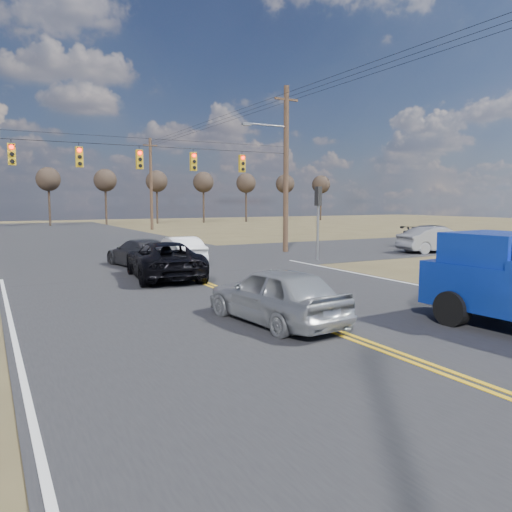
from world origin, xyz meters
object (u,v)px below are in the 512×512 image
black_suv (164,260)px  white_car_queue (179,250)px  cross_car_east_near (436,240)px  silver_suv (276,295)px  dgrey_car_queue (140,253)px  cross_car_east_far (437,235)px

black_suv → white_car_queue: black_suv is taller
cross_car_east_near → silver_suv: bearing=129.6°
silver_suv → black_suv: size_ratio=0.81×
dgrey_car_queue → cross_car_east_far: bearing=174.1°
cross_car_east_near → cross_car_east_far: cross_car_east_near is taller
silver_suv → cross_car_east_far: size_ratio=0.87×
dgrey_car_queue → white_car_queue: bearing=171.0°
white_car_queue → dgrey_car_queue: white_car_queue is taller
black_suv → dgrey_car_queue: (0.15, 4.17, -0.09)m
black_suv → dgrey_car_queue: 4.18m
black_suv → cross_car_east_far: black_suv is taller
silver_suv → cross_car_east_near: (17.77, 10.63, 0.04)m
silver_suv → dgrey_car_queue: (0.00, 12.78, -0.08)m
silver_suv → cross_car_east_near: size_ratio=0.92×
white_car_queue → cross_car_east_near: bearing=173.0°
white_car_queue → cross_car_east_near: (15.76, -2.15, 0.10)m
cross_car_east_far → silver_suv: bearing=128.9°
silver_suv → black_suv: 8.61m
white_car_queue → cross_car_east_near: cross_car_east_near is taller
silver_suv → dgrey_car_queue: size_ratio=0.95×
cross_car_east_far → black_suv: bearing=109.8°
white_car_queue → cross_car_east_far: cross_car_east_far is taller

